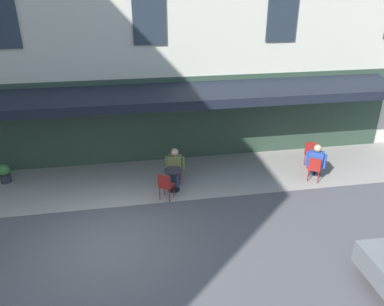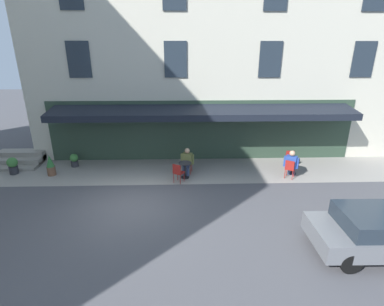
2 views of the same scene
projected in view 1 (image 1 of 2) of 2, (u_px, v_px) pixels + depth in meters
ground_plane at (108, 245)px, 9.96m from camera, size 70.00×70.00×0.00m
sidewalk_cafe_terrace at (203, 175)px, 13.50m from camera, size 20.50×3.20×0.01m
cafe_table_near_entrance at (173, 177)px, 12.33m from camera, size 0.60×0.60×0.75m
cafe_chair_red_back_row at (166, 184)px, 11.77m from camera, size 0.55×0.55×0.91m
cafe_chair_red_under_awning at (175, 167)px, 12.88m from camera, size 0.48×0.48×0.91m
cafe_table_mid_terrace at (316, 161)px, 13.39m from camera, size 0.60×0.60×0.75m
cafe_chair_red_kerbside at (315, 167)px, 12.84m from camera, size 0.55×0.55×0.91m
cafe_chair_red_corner_right at (311, 152)px, 13.94m from camera, size 0.45×0.45×0.91m
seated_patron_in_olive at (175, 166)px, 12.62m from camera, size 0.64×0.59×1.29m
seated_companion_in_blue at (316, 160)px, 12.96m from camera, size 0.64×0.66×1.33m
potted_plant_mid_terrace at (4, 173)px, 12.88m from camera, size 0.40×0.40×0.68m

